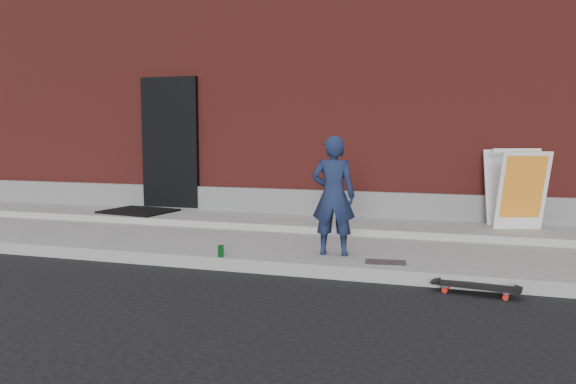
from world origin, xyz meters
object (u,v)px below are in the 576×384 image
(soda_can, at_px, (221,251))
(child, at_px, (333,196))
(skateboard, at_px, (476,287))
(pizza_sign, at_px, (516,188))

(soda_can, bearing_deg, child, 22.67)
(child, distance_m, skateboard, 1.88)
(pizza_sign, bearing_deg, soda_can, -143.06)
(skateboard, height_order, soda_can, soda_can)
(child, bearing_deg, pizza_sign, -141.29)
(child, relative_size, pizza_sign, 1.26)
(child, xyz_separation_m, pizza_sign, (2.15, 2.02, -0.04))
(child, bearing_deg, skateboard, 152.43)
(child, distance_m, soda_can, 1.45)
(soda_can, bearing_deg, skateboard, -3.49)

